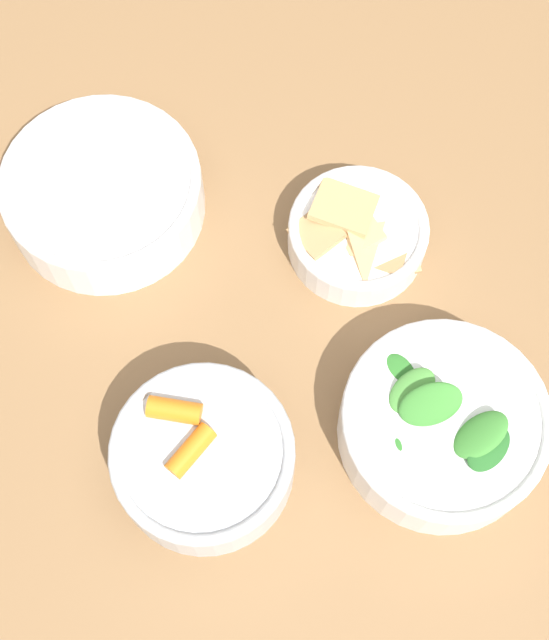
{
  "coord_description": "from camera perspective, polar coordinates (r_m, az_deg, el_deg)",
  "views": [
    {
      "loc": [
        -0.24,
        0.04,
        1.48
      ],
      "look_at": [
        0.05,
        -0.01,
        0.76
      ],
      "focal_mm": 50.0,
      "sensor_mm": 36.0,
      "label": 1
    }
  ],
  "objects": [
    {
      "name": "bowl_greens",
      "position": [
        0.77,
        10.7,
        -6.58
      ],
      "size": [
        0.17,
        0.17,
        0.09
      ],
      "color": "white",
      "rests_on": "dining_table"
    },
    {
      "name": "ground_plane",
      "position": [
        1.5,
        0.1,
        -13.07
      ],
      "size": [
        10.0,
        10.0,
        0.0
      ],
      "primitive_type": "plane",
      "color": "#4C4238"
    },
    {
      "name": "bowl_cookies",
      "position": [
        0.83,
        5.4,
        5.49
      ],
      "size": [
        0.13,
        0.13,
        0.05
      ],
      "color": "white",
      "rests_on": "dining_table"
    },
    {
      "name": "dining_table",
      "position": [
        0.89,
        0.17,
        -6.54
      ],
      "size": [
        1.2,
        0.91,
        0.73
      ],
      "color": "olive",
      "rests_on": "ground_plane"
    },
    {
      "name": "bowl_beans_hotdog",
      "position": [
        0.86,
        -10.86,
        7.94
      ],
      "size": [
        0.19,
        0.19,
        0.06
      ],
      "color": "white",
      "rests_on": "dining_table"
    },
    {
      "name": "bowl_carrots",
      "position": [
        0.75,
        -4.57,
        -8.77
      ],
      "size": [
        0.15,
        0.15,
        0.07
      ],
      "color": "silver",
      "rests_on": "dining_table"
    }
  ]
}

